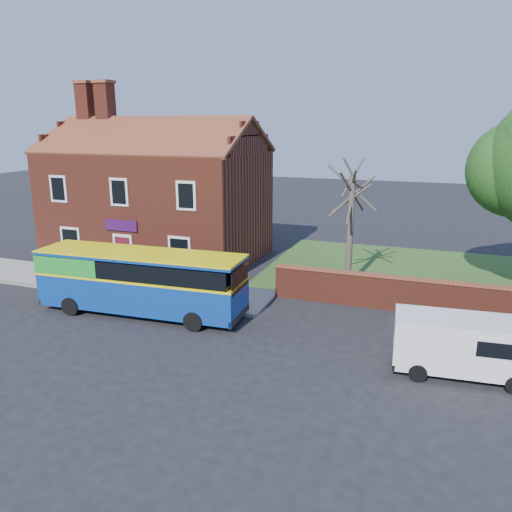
% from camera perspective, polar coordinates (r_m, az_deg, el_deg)
% --- Properties ---
extents(ground, '(120.00, 120.00, 0.00)m').
position_cam_1_polar(ground, '(19.24, -9.98, -10.40)').
color(ground, black).
rests_on(ground, ground).
extents(pavement, '(18.00, 3.50, 0.12)m').
position_cam_1_polar(pavement, '(27.36, -16.79, -2.93)').
color(pavement, gray).
rests_on(pavement, ground).
extents(kerb, '(18.00, 0.15, 0.14)m').
position_cam_1_polar(kerb, '(26.05, -19.07, -3.99)').
color(kerb, slate).
rests_on(kerb, ground).
extents(grass_strip, '(26.00, 12.00, 0.04)m').
position_cam_1_polar(grass_strip, '(29.41, 27.10, -2.81)').
color(grass_strip, '#426B28').
rests_on(grass_strip, ground).
extents(shop_building, '(12.30, 8.13, 10.50)m').
position_cam_1_polar(shop_building, '(31.26, -11.04, 5.95)').
color(shop_building, maroon).
rests_on(shop_building, ground).
extents(bus, '(9.27, 2.76, 2.80)m').
position_cam_1_polar(bus, '(22.41, -13.66, -2.53)').
color(bus, navy).
rests_on(bus, ground).
extents(van_near, '(4.66, 2.17, 1.99)m').
position_cam_1_polar(van_near, '(18.08, 22.81, -9.27)').
color(van_near, white).
rests_on(van_near, ground).
extents(bare_tree, '(2.33, 2.78, 6.22)m').
position_cam_1_polar(bare_tree, '(25.38, 10.73, 3.40)').
color(bare_tree, '#4C4238').
rests_on(bare_tree, ground).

